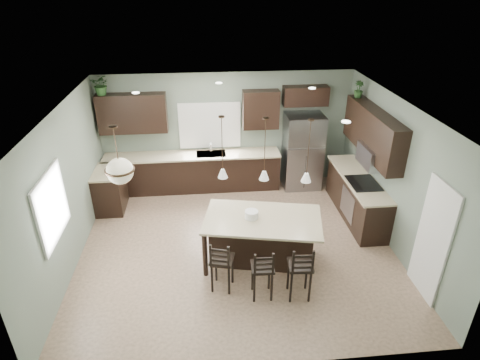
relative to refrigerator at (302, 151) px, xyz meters
name	(u,v)px	position (x,y,z in m)	size (l,w,h in m)	color
ground	(237,245)	(-1.83, -2.38, -0.93)	(6.00, 6.00, 0.00)	#9E8466
pantry_door	(432,241)	(1.15, -3.93, 0.09)	(0.04, 0.82, 2.04)	white
window_back	(210,125)	(-2.23, 0.35, 0.62)	(1.35, 0.02, 1.00)	white
window_left	(51,207)	(-4.81, -3.18, 0.62)	(0.02, 1.10, 1.00)	white
left_return_cabs	(110,191)	(-4.53, -0.68, -0.48)	(0.60, 0.90, 0.90)	black
left_return_countertop	(108,172)	(-4.51, -0.68, -0.01)	(0.66, 0.96, 0.04)	beige
back_lower_cabs	(193,172)	(-2.68, 0.07, -0.48)	(4.20, 0.60, 0.90)	black
back_countertop	(192,155)	(-2.68, 0.05, -0.01)	(4.20, 0.66, 0.04)	beige
sink_inset	(211,154)	(-2.23, 0.05, 0.01)	(0.70, 0.45, 0.01)	gray
faucet	(211,149)	(-2.23, 0.02, 0.16)	(0.02, 0.02, 0.28)	silver
back_upper_left	(132,113)	(-3.98, 0.20, 1.02)	(1.55, 0.34, 0.90)	black
back_upper_right	(261,110)	(-1.03, 0.20, 1.02)	(0.85, 0.34, 0.90)	black
fridge_header	(306,96)	(0.02, 0.20, 1.32)	(1.05, 0.34, 0.45)	black
right_lower_cabs	(357,197)	(0.87, -1.51, -0.48)	(0.60, 2.35, 0.90)	black
right_countertop	(359,178)	(0.85, -1.51, -0.01)	(0.66, 2.35, 0.04)	beige
cooktop	(364,183)	(0.85, -1.78, 0.02)	(0.58, 0.75, 0.02)	black
wall_oven_front	(347,204)	(0.57, -1.78, -0.48)	(0.01, 0.72, 0.60)	gray
right_upper_cabs	(373,132)	(1.00, -1.51, 1.02)	(0.34, 2.35, 0.90)	black
microwave	(373,156)	(0.95, -1.78, 0.62)	(0.40, 0.75, 0.40)	gray
refrigerator	(302,151)	(0.00, 0.00, 0.00)	(0.90, 0.74, 1.85)	gray
kitchen_island	(262,240)	(-1.41, -2.87, -0.46)	(2.06, 1.17, 0.92)	black
serving_dish	(252,214)	(-1.60, -2.83, 0.07)	(0.24, 0.24, 0.14)	white
bar_stool_left	(222,264)	(-2.18, -3.53, -0.43)	(0.37, 0.37, 0.99)	black
bar_stool_center	(262,272)	(-1.54, -3.79, -0.44)	(0.36, 0.36, 0.98)	black
bar_stool_right	(300,271)	(-0.94, -3.85, -0.41)	(0.38, 0.38, 1.04)	black
pendant_left	(222,148)	(-2.09, -2.73, 1.32)	(0.17, 0.17, 1.10)	silver
pendant_center	(265,150)	(-1.41, -2.87, 1.32)	(0.17, 0.17, 1.10)	silver
pendant_right	(308,151)	(-0.72, -3.02, 1.32)	(0.17, 0.17, 1.10)	white
chandelier	(117,155)	(-3.71, -3.04, 1.39)	(0.46, 0.46, 0.96)	#FAF2CC
plant_back_left	(101,85)	(-4.56, 0.17, 1.71)	(0.42, 0.36, 0.46)	#244B21
plant_right_wall	(359,89)	(0.97, -0.57, 1.65)	(0.20, 0.20, 0.35)	#24481F
room_shell	(237,168)	(-1.83, -2.38, 0.77)	(6.00, 6.00, 6.00)	slate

